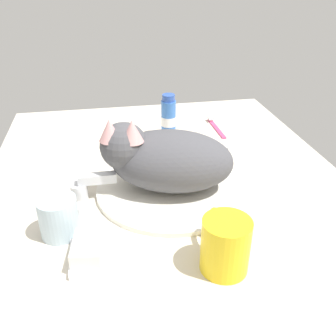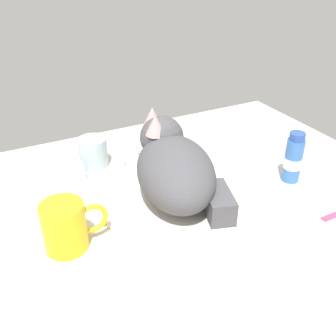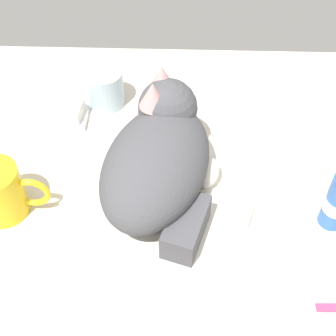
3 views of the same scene
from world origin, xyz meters
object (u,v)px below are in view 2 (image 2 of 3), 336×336
(faucet, at_px, (141,155))
(soap_bar, at_px, (68,174))
(rinse_cup, at_px, (93,153))
(cat, at_px, (174,166))
(coffee_mug, at_px, (66,226))
(toothpaste_bottle, at_px, (293,159))

(faucet, distance_m, soap_bar, 0.19)
(rinse_cup, xyz_separation_m, soap_bar, (-0.08, -0.05, -0.01))
(faucet, height_order, soap_bar, faucet)
(faucet, xyz_separation_m, cat, (0.01, -0.17, 0.05))
(coffee_mug, distance_m, soap_bar, 0.23)
(toothpaste_bottle, bearing_deg, faucet, 140.87)
(faucet, height_order, toothpaste_bottle, toothpaste_bottle)
(faucet, xyz_separation_m, toothpaste_bottle, (0.28, -0.23, 0.03))
(cat, bearing_deg, soap_bar, 139.99)
(rinse_cup, xyz_separation_m, toothpaste_bottle, (0.39, -0.27, 0.02))
(coffee_mug, bearing_deg, faucet, 42.57)
(rinse_cup, bearing_deg, toothpaste_bottle, -34.88)
(cat, bearing_deg, rinse_cup, 118.45)
(toothpaste_bottle, bearing_deg, cat, 167.54)
(cat, xyz_separation_m, toothpaste_bottle, (0.28, -0.06, -0.02))
(cat, relative_size, coffee_mug, 2.49)
(cat, distance_m, soap_bar, 0.26)
(faucet, distance_m, coffee_mug, 0.33)
(faucet, bearing_deg, cat, -88.13)
(coffee_mug, relative_size, toothpaste_bottle, 1.00)
(cat, bearing_deg, toothpaste_bottle, -12.46)
(coffee_mug, bearing_deg, soap_bar, 75.31)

